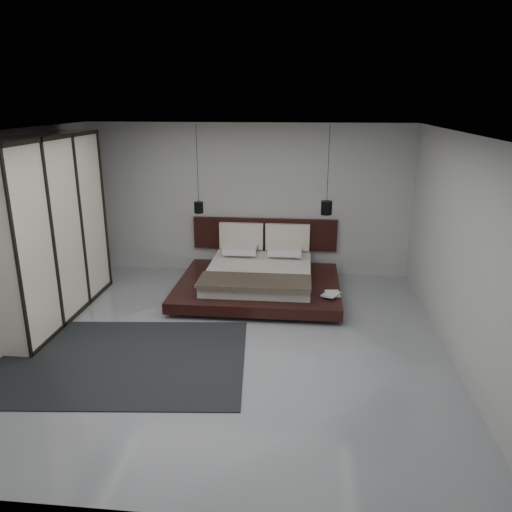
# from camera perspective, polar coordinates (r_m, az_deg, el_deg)

# --- Properties ---
(floor) EXTENTS (6.00, 6.00, 0.00)m
(floor) POSITION_cam_1_polar(r_m,az_deg,el_deg) (6.98, -3.84, -9.76)
(floor) COLOR #92949A
(floor) RESTS_ON ground
(ceiling) EXTENTS (6.00, 6.00, 0.00)m
(ceiling) POSITION_cam_1_polar(r_m,az_deg,el_deg) (6.22, -4.37, 13.84)
(ceiling) COLOR white
(ceiling) RESTS_ON wall_back
(wall_back) EXTENTS (6.00, 0.00, 6.00)m
(wall_back) POSITION_cam_1_polar(r_m,az_deg,el_deg) (9.35, -0.95, 6.43)
(wall_back) COLOR #ADADAB
(wall_back) RESTS_ON floor
(wall_front) EXTENTS (6.00, 0.00, 6.00)m
(wall_front) POSITION_cam_1_polar(r_m,az_deg,el_deg) (3.75, -12.04, -11.42)
(wall_front) COLOR #ADADAB
(wall_front) RESTS_ON floor
(wall_left) EXTENTS (0.00, 6.00, 6.00)m
(wall_left) POSITION_cam_1_polar(r_m,az_deg,el_deg) (7.57, -27.09, 1.85)
(wall_left) COLOR #ADADAB
(wall_left) RESTS_ON floor
(wall_right) EXTENTS (0.00, 6.00, 6.00)m
(wall_right) POSITION_cam_1_polar(r_m,az_deg,el_deg) (6.65, 22.32, 0.52)
(wall_right) COLOR #ADADAB
(wall_right) RESTS_ON floor
(lattice_screen) EXTENTS (0.05, 0.90, 2.60)m
(lattice_screen) POSITION_cam_1_polar(r_m,az_deg,el_deg) (9.65, -19.09, 5.22)
(lattice_screen) COLOR black
(lattice_screen) RESTS_ON floor
(bed) EXTENTS (2.70, 2.36, 1.06)m
(bed) POSITION_cam_1_polar(r_m,az_deg,el_deg) (8.56, 0.38, -2.37)
(bed) COLOR black
(bed) RESTS_ON floor
(book_lower) EXTENTS (0.25, 0.32, 0.03)m
(book_lower) POSITION_cam_1_polar(r_m,az_deg,el_deg) (7.94, 7.95, -4.31)
(book_lower) COLOR #99724C
(book_lower) RESTS_ON bed
(book_upper) EXTENTS (0.33, 0.36, 0.02)m
(book_upper) POSITION_cam_1_polar(r_m,az_deg,el_deg) (7.90, 7.83, -4.21)
(book_upper) COLOR #99724C
(book_upper) RESTS_ON book_lower
(pendant_left) EXTENTS (0.16, 0.16, 1.52)m
(pendant_left) POSITION_cam_1_polar(r_m,az_deg,el_deg) (8.83, -6.57, 5.60)
(pendant_left) COLOR black
(pendant_left) RESTS_ON ceiling
(pendant_right) EXTENTS (0.19, 0.19, 1.50)m
(pendant_right) POSITION_cam_1_polar(r_m,az_deg,el_deg) (8.63, 8.06, 5.50)
(pendant_right) COLOR black
(pendant_right) RESTS_ON ceiling
(wardrobe) EXTENTS (0.65, 2.77, 2.72)m
(wardrobe) POSITION_cam_1_polar(r_m,az_deg,el_deg) (7.97, -22.75, 2.81)
(wardrobe) COLOR white
(wardrobe) RESTS_ON floor
(rug) EXTENTS (3.32, 2.51, 0.01)m
(rug) POSITION_cam_1_polar(r_m,az_deg,el_deg) (6.74, -15.07, -11.36)
(rug) COLOR black
(rug) RESTS_ON floor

